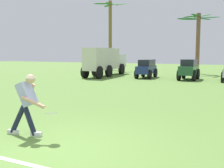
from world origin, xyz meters
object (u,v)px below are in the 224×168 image
Objects in this scene: parked_car_slot_b at (189,69)px; frisbee_in_flight at (51,113)px; palm_tree_far_left at (110,31)px; box_truck at (105,60)px; palm_tree_left_of_centre at (198,37)px; parked_car_slot_a at (146,68)px; frisbee_thrower at (27,101)px.

frisbee_in_flight is at bearing -92.00° from parked_car_slot_b.
frisbee_in_flight is 14.90m from parked_car_slot_b.
frisbee_in_flight is 24.28m from palm_tree_far_left.
frisbee_in_flight is at bearing -68.47° from box_truck.
palm_tree_left_of_centre reaches higher than parked_car_slot_b.
parked_car_slot_a is 3.47m from box_truck.
parked_car_slot_a is 0.41× the size of box_truck.
box_truck is at bearing -139.49° from palm_tree_left_of_centre.
palm_tree_left_of_centre is (-0.20, 5.72, 2.46)m from parked_car_slot_b.
box_truck is at bearing 178.10° from parked_car_slot_a.
palm_tree_far_left is at bearing 130.78° from parked_car_slot_a.
parked_car_slot_b is at bearing -3.90° from parked_car_slot_a.
palm_tree_left_of_centre reaches higher than frisbee_thrower.
parked_car_slot_a is (-1.82, 14.99, -0.07)m from frisbee_thrower.
frisbee_thrower is at bearing -83.06° from parked_car_slot_a.
parked_car_slot_a reaches higher than frisbee_in_flight.
parked_car_slot_a is 6.70m from palm_tree_left_of_centre.
frisbee_thrower is 4.10× the size of frisbee_in_flight.
parked_car_slot_b reaches higher than parked_car_slot_a.
palm_tree_left_of_centre reaches higher than frisbee_in_flight.
box_truck reaches higher than parked_car_slot_a.
palm_tree_left_of_centre is at bearing 62.37° from parked_car_slot_a.
palm_tree_far_left reaches higher than parked_car_slot_b.
frisbee_in_flight is 0.06× the size of box_truck.
palm_tree_far_left reaches higher than frisbee_in_flight.
box_truck is (-5.26, 15.10, 0.44)m from frisbee_thrower.
frisbee_in_flight is 0.07× the size of palm_tree_left_of_centre.
palm_tree_far_left is 9.35m from palm_tree_left_of_centre.
palm_tree_left_of_centre is (9.14, -1.74, -0.88)m from palm_tree_far_left.
parked_car_slot_a is 3.10m from parked_car_slot_b.
palm_tree_far_left is (-2.82, 7.14, 2.85)m from box_truck.
box_truck reaches higher than parked_car_slot_b.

